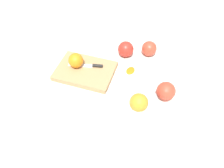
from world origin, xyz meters
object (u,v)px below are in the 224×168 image
at_px(bowl, 132,104).
at_px(apple_front_right, 126,49).
at_px(apple_mid_left, 166,91).
at_px(apple_front_left, 149,49).
at_px(orange_on_board, 76,60).
at_px(knife, 90,66).
at_px(cutting_board, 85,71).

bearing_deg(bowl, apple_front_right, -58.60).
bearing_deg(bowl, apple_mid_left, -125.76).
height_order(apple_front_right, apple_front_left, apple_front_right).
bearing_deg(apple_front_left, orange_on_board, 47.13).
distance_m(orange_on_board, apple_front_left, 0.35).
relative_size(orange_on_board, apple_front_right, 0.88).
relative_size(knife, apple_front_left, 2.11).
bearing_deg(knife, apple_mid_left, -176.61).
distance_m(bowl, knife, 0.28).
relative_size(knife, apple_front_right, 2.01).
relative_size(orange_on_board, knife, 0.44).
bearing_deg(orange_on_board, apple_front_right, -126.53).
relative_size(bowl, orange_on_board, 3.10).
bearing_deg(apple_mid_left, orange_on_board, 6.90).
xyz_separation_m(orange_on_board, knife, (-0.05, -0.03, -0.03)).
bearing_deg(apple_front_right, cutting_board, 62.68).
bearing_deg(apple_mid_left, apple_front_right, -29.92).
bearing_deg(apple_mid_left, bowl, 54.24).
xyz_separation_m(bowl, apple_mid_left, (-0.09, -0.12, -0.00)).
relative_size(cutting_board, orange_on_board, 3.85).
distance_m(apple_front_left, apple_mid_left, 0.26).
xyz_separation_m(bowl, apple_front_right, (0.16, -0.27, -0.00)).
distance_m(cutting_board, apple_mid_left, 0.36).
bearing_deg(knife, bowl, 157.90).
distance_m(apple_front_right, apple_front_left, 0.11).
xyz_separation_m(apple_front_right, apple_front_left, (-0.09, -0.06, -0.00)).
xyz_separation_m(orange_on_board, apple_front_right, (-0.14, -0.19, -0.02)).
bearing_deg(bowl, knife, -22.10).
bearing_deg(orange_on_board, knife, -152.76).
bearing_deg(cutting_board, apple_front_left, -127.17).
bearing_deg(apple_front_right, apple_mid_left, 150.08).
bearing_deg(knife, apple_front_left, -128.81).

